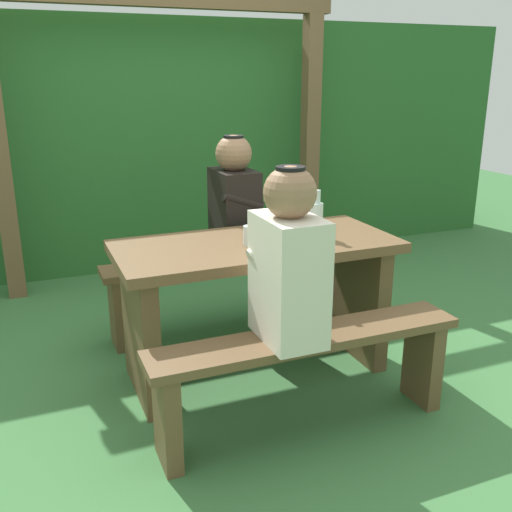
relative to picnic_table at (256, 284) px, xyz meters
name	(u,v)px	position (x,y,z in m)	size (l,w,h in m)	color
ground_plane	(256,370)	(0.00, 0.00, -0.49)	(12.00, 12.00, 0.00)	#3D733E
hedge_backdrop	(153,143)	(0.00, 2.25, 0.47)	(6.40, 0.66, 1.92)	#2A622A
pergola_post_left	(0,159)	(-1.16, 1.66, 0.48)	(0.12, 0.12, 1.95)	brown
pergola_post_right	(310,143)	(1.16, 1.66, 0.48)	(0.12, 0.12, 1.95)	brown
pergola_crossbeam	(164,0)	(0.00, 1.66, 1.51)	(2.55, 0.10, 0.10)	brown
picnic_table	(256,284)	(0.00, 0.00, 0.00)	(1.40, 0.64, 0.72)	brown
bench_near	(307,362)	(0.00, -0.58, -0.16)	(1.40, 0.24, 0.46)	brown
bench_far	(220,278)	(0.00, 0.58, -0.16)	(1.40, 0.24, 0.46)	brown
person_white_shirt	(288,262)	(-0.10, -0.57, 0.30)	(0.25, 0.35, 0.72)	silver
person_black_coat	(234,202)	(0.10, 0.57, 0.30)	(0.25, 0.35, 0.72)	black
drinking_glass	(250,236)	(-0.05, -0.05, 0.28)	(0.07, 0.07, 0.10)	silver
bottle_left	(316,217)	(0.32, -0.02, 0.33)	(0.07, 0.07, 0.24)	silver
bottle_right	(291,225)	(0.14, -0.10, 0.32)	(0.06, 0.06, 0.23)	silver
cell_phone	(278,239)	(0.11, -0.02, 0.23)	(0.07, 0.14, 0.01)	silver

